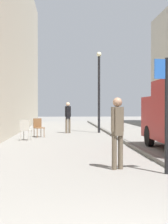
{
  "coord_description": "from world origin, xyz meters",
  "views": [
    {
      "loc": [
        -1.01,
        -2.59,
        1.49
      ],
      "look_at": [
        -0.22,
        10.12,
        1.32
      ],
      "focal_mm": 53.65,
      "sensor_mm": 36.0,
      "label": 1
    }
  ],
  "objects_px": {
    "cafe_chair_near_window": "(38,126)",
    "cafe_chair_by_doorway": "(25,128)",
    "pedestrian_mid_block": "(68,115)",
    "street_sign_post": "(167,105)",
    "pedestrian_main_foreground": "(117,128)",
    "lamp_post": "(99,87)"
  },
  "relations": [
    {
      "from": "cafe_chair_near_window",
      "to": "cafe_chair_by_doorway",
      "type": "xyz_separation_m",
      "value": [
        -0.46,
        -1.7,
        0.0
      ]
    },
    {
      "from": "pedestrian_mid_block",
      "to": "cafe_chair_near_window",
      "type": "height_order",
      "value": "pedestrian_mid_block"
    },
    {
      "from": "street_sign_post",
      "to": "pedestrian_main_foreground",
      "type": "bearing_deg",
      "value": -37.78
    },
    {
      "from": "street_sign_post",
      "to": "pedestrian_mid_block",
      "type": "bearing_deg",
      "value": -86.93
    },
    {
      "from": "lamp_post",
      "to": "pedestrian_mid_block",
      "type": "bearing_deg",
      "value": -174.25
    },
    {
      "from": "pedestrian_main_foreground",
      "to": "lamp_post",
      "type": "xyz_separation_m",
      "value": [
        0.81,
        11.63,
        1.72
      ]
    },
    {
      "from": "pedestrian_mid_block",
      "to": "lamp_post",
      "type": "relative_size",
      "value": 0.38
    },
    {
      "from": "pedestrian_mid_block",
      "to": "cafe_chair_near_window",
      "type": "distance_m",
      "value": 2.95
    },
    {
      "from": "pedestrian_mid_block",
      "to": "cafe_chair_near_window",
      "type": "relative_size",
      "value": 1.91
    },
    {
      "from": "pedestrian_mid_block",
      "to": "cafe_chair_near_window",
      "type": "xyz_separation_m",
      "value": [
        -1.53,
        -2.48,
        -0.49
      ]
    },
    {
      "from": "pedestrian_mid_block",
      "to": "cafe_chair_near_window",
      "type": "bearing_deg",
      "value": 42.04
    },
    {
      "from": "pedestrian_mid_block",
      "to": "cafe_chair_by_doorway",
      "type": "xyz_separation_m",
      "value": [
        -1.98,
        -4.18,
        -0.49
      ]
    },
    {
      "from": "lamp_post",
      "to": "cafe_chair_near_window",
      "type": "height_order",
      "value": "lamp_post"
    },
    {
      "from": "street_sign_post",
      "to": "cafe_chair_near_window",
      "type": "bearing_deg",
      "value": -76.1
    },
    {
      "from": "cafe_chair_by_doorway",
      "to": "lamp_post",
      "type": "bearing_deg",
      "value": 62.9
    },
    {
      "from": "lamp_post",
      "to": "cafe_chair_near_window",
      "type": "distance_m",
      "value": 4.81
    },
    {
      "from": "pedestrian_mid_block",
      "to": "street_sign_post",
      "type": "xyz_separation_m",
      "value": [
        2.04,
        -12.06,
        0.51
      ]
    },
    {
      "from": "pedestrian_main_foreground",
      "to": "street_sign_post",
      "type": "xyz_separation_m",
      "value": [
        1.02,
        -0.62,
        0.55
      ]
    },
    {
      "from": "pedestrian_main_foreground",
      "to": "cafe_chair_by_doorway",
      "type": "relative_size",
      "value": 1.84
    },
    {
      "from": "street_sign_post",
      "to": "cafe_chair_near_window",
      "type": "height_order",
      "value": "street_sign_post"
    },
    {
      "from": "pedestrian_main_foreground",
      "to": "lamp_post",
      "type": "height_order",
      "value": "lamp_post"
    },
    {
      "from": "pedestrian_main_foreground",
      "to": "cafe_chair_near_window",
      "type": "height_order",
      "value": "pedestrian_main_foreground"
    }
  ]
}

